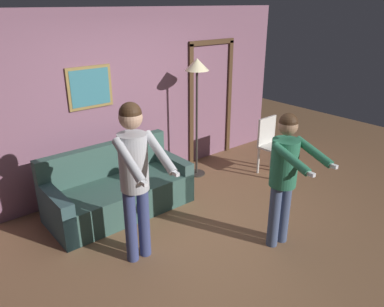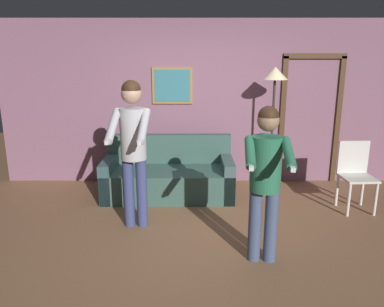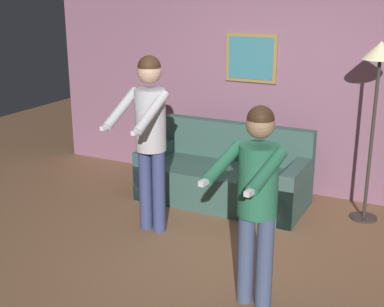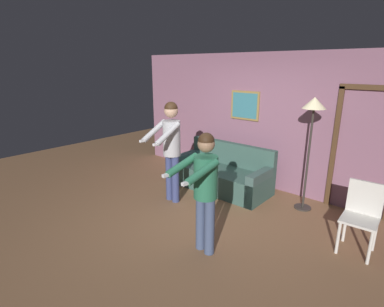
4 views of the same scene
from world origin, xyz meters
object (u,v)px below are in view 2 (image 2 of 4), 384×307
Objects in this scene: torchiere_lamp at (274,87)px; dining_chair_distant at (355,171)px; person_standing_right at (265,172)px; person_standing_left at (132,140)px; couch at (168,177)px.

torchiere_lamp is 2.03× the size of dining_chair_distant.
dining_chair_distant is (1.50, 1.38, -0.43)m from person_standing_right.
dining_chair_distant is (2.90, 0.57, -0.56)m from person_standing_left.
person_standing_left is at bearing -107.70° from couch.
couch is 1.01× the size of torchiere_lamp.
person_standing_left is at bearing -168.91° from dining_chair_distant.
person_standing_right is 1.71× the size of dining_chair_distant.
torchiere_lamp is (1.56, 0.20, 1.33)m from couch.
person_standing_left is at bearing 150.00° from person_standing_right.
couch is 1.07× the size of person_standing_left.
torchiere_lamp is at bearing 76.66° from person_standing_right.
couch is at bearing 119.51° from person_standing_right.
couch is at bearing -172.58° from torchiere_lamp.
person_standing_left is at bearing -146.20° from torchiere_lamp.
person_standing_left is 1.12× the size of person_standing_right.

